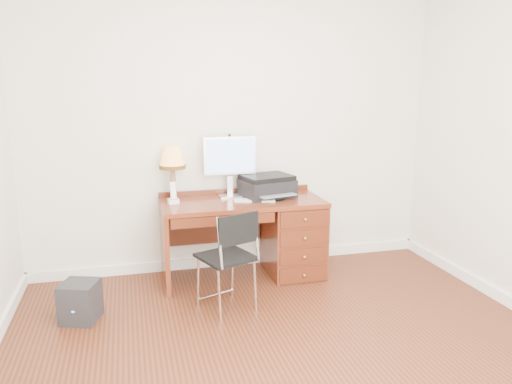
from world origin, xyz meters
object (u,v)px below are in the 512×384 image
object	(u,v)px
monitor	(230,159)
phone	(173,197)
desk	(275,232)
printer	(267,186)
leg_lamp	(172,161)
equipment_box	(80,301)
chair	(228,252)

from	to	relation	value
monitor	phone	world-z (taller)	monitor
desk	printer	world-z (taller)	printer
monitor	leg_lamp	size ratio (longest dim) A/B	1.15
phone	equipment_box	xyz separation A→B (m)	(-0.80, -0.61, -0.65)
printer	chair	distance (m)	1.03
phone	equipment_box	world-z (taller)	phone
equipment_box	monitor	bearing A→B (deg)	48.20
printer	phone	world-z (taller)	printer
desk	leg_lamp	bearing A→B (deg)	168.93
printer	equipment_box	xyz separation A→B (m)	(-1.70, -0.65, -0.70)
monitor	phone	bearing A→B (deg)	-163.73
printer	monitor	bearing A→B (deg)	148.89
desk	monitor	distance (m)	0.83
monitor	printer	size ratio (longest dim) A/B	1.06
chair	leg_lamp	bearing A→B (deg)	89.65
phone	chair	distance (m)	0.88
printer	chair	world-z (taller)	printer
monitor	chair	size ratio (longest dim) A/B	0.68
phone	chair	xyz separation A→B (m)	(0.35, -0.75, -0.30)
phone	desk	bearing A→B (deg)	-9.34
printer	phone	distance (m)	0.90
monitor	phone	size ratio (longest dim) A/B	2.92
leg_lamp	equipment_box	xyz separation A→B (m)	(-0.81, -0.74, -0.96)
monitor	leg_lamp	xyz separation A→B (m)	(-0.54, -0.02, 0.00)
leg_lamp	equipment_box	size ratio (longest dim) A/B	1.61
phone	chair	world-z (taller)	phone
printer	leg_lamp	distance (m)	0.92
desk	monitor	bearing A→B (deg)	152.97
desk	monitor	xyz separation A→B (m)	(-0.40, 0.20, 0.70)
leg_lamp	equipment_box	distance (m)	1.46
printer	phone	bearing A→B (deg)	169.72
chair	equipment_box	size ratio (longest dim) A/B	2.72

